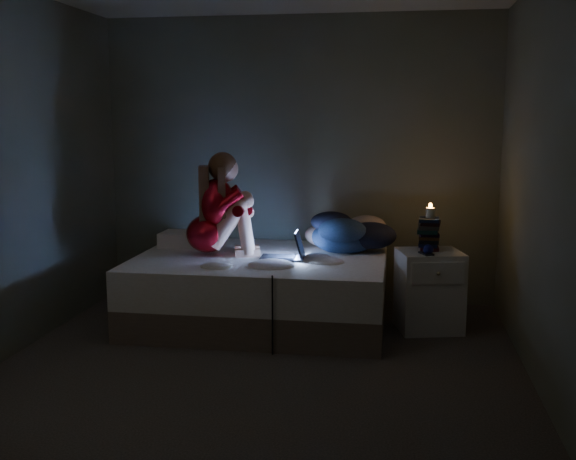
% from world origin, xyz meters
% --- Properties ---
extents(floor, '(3.60, 3.80, 0.02)m').
position_xyz_m(floor, '(0.00, 0.00, -0.01)').
color(floor, black).
rests_on(floor, ground).
extents(wall_back, '(3.60, 0.02, 2.60)m').
position_xyz_m(wall_back, '(0.00, 1.91, 1.30)').
color(wall_back, '#4D5644').
rests_on(wall_back, ground).
extents(wall_front, '(3.60, 0.02, 2.60)m').
position_xyz_m(wall_front, '(0.00, -1.91, 1.30)').
color(wall_front, '#4D5644').
rests_on(wall_front, ground).
extents(wall_right, '(0.02, 3.80, 2.60)m').
position_xyz_m(wall_right, '(1.81, 0.00, 1.30)').
color(wall_right, '#4D5644').
rests_on(wall_right, ground).
extents(bed, '(2.04, 1.53, 0.56)m').
position_xyz_m(bed, '(-0.19, 1.10, 0.28)').
color(bed, beige).
rests_on(bed, ground).
extents(pillow, '(0.44, 0.31, 0.13)m').
position_xyz_m(pillow, '(-0.93, 1.42, 0.62)').
color(pillow, white).
rests_on(pillow, bed).
extents(woman, '(0.60, 0.47, 0.86)m').
position_xyz_m(woman, '(-0.63, 1.06, 0.99)').
color(woman, maroon).
rests_on(woman, bed).
extents(laptop, '(0.36, 0.26, 0.24)m').
position_xyz_m(laptop, '(-0.00, 1.00, 0.68)').
color(laptop, black).
rests_on(laptop, bed).
extents(clothes_pile, '(0.71, 0.64, 0.35)m').
position_xyz_m(clothes_pile, '(0.47, 1.43, 0.74)').
color(clothes_pile, navy).
rests_on(clothes_pile, bed).
extents(nightstand, '(0.57, 0.53, 0.64)m').
position_xyz_m(nightstand, '(1.18, 1.10, 0.32)').
color(nightstand, white).
rests_on(nightstand, ground).
extents(book_stack, '(0.19, 0.25, 0.25)m').
position_xyz_m(book_stack, '(1.17, 1.19, 0.77)').
color(book_stack, black).
rests_on(book_stack, nightstand).
extents(candle, '(0.07, 0.07, 0.08)m').
position_xyz_m(candle, '(1.17, 1.19, 0.94)').
color(candle, beige).
rests_on(candle, book_stack).
extents(phone, '(0.09, 0.15, 0.01)m').
position_xyz_m(phone, '(1.11, 0.99, 0.65)').
color(phone, black).
rests_on(phone, nightstand).
extents(blue_orb, '(0.08, 0.08, 0.08)m').
position_xyz_m(blue_orb, '(1.12, 0.98, 0.68)').
color(blue_orb, '#0D114E').
rests_on(blue_orb, nightstand).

